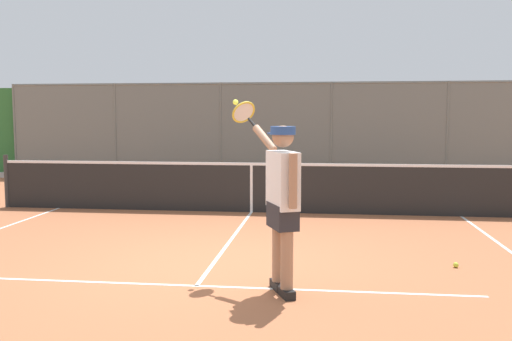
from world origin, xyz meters
name	(u,v)px	position (x,y,z in m)	size (l,w,h in m)	color
ground_plane	(213,264)	(0.00, 0.00, 0.00)	(60.00, 60.00, 0.00)	#A8603D
court_line_markings	(189,295)	(0.00, 1.22, 0.00)	(7.89, 8.58, 0.01)	white
fence_backdrop	(277,133)	(0.00, -9.83, 1.35)	(18.92, 1.37, 2.82)	slate
tennis_net	(251,187)	(0.00, -3.82, 0.49)	(10.14, 0.09, 1.07)	#2D2D2D
tennis_player	(282,195)	(-0.93, 1.00, 1.04)	(0.88, 1.24, 2.04)	black
tennis_ball_near_net	(456,265)	(-2.99, -0.22, 0.03)	(0.07, 0.07, 0.07)	#C1D138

